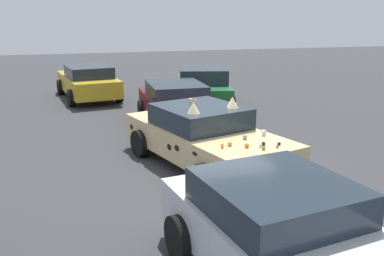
# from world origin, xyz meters

# --- Properties ---
(ground_plane) EXTENTS (60.00, 60.00, 0.00)m
(ground_plane) POSITION_xyz_m (0.00, 0.00, 0.00)
(ground_plane) COLOR #38383A
(art_car_decorated) EXTENTS (4.75, 3.01, 1.58)m
(art_car_decorated) POSITION_xyz_m (0.04, 0.01, 0.68)
(art_car_decorated) COLOR #D8BC7F
(art_car_decorated) RESTS_ON ground
(parked_sedan_near_left) EXTENTS (4.42, 2.08, 1.32)m
(parked_sedan_near_left) POSITION_xyz_m (3.46, -0.23, 0.67)
(parked_sedan_near_left) COLOR #5B1419
(parked_sedan_near_left) RESTS_ON ground
(parked_sedan_row_back_center) EXTENTS (4.46, 2.50, 1.35)m
(parked_sedan_row_back_center) POSITION_xyz_m (8.75, 2.10, 0.69)
(parked_sedan_row_back_center) COLOR gold
(parked_sedan_row_back_center) RESTS_ON ground
(parked_sedan_row_back_far) EXTENTS (4.44, 2.76, 1.44)m
(parked_sedan_row_back_far) POSITION_xyz_m (6.07, -1.87, 0.72)
(parked_sedan_row_back_far) COLOR #1E602D
(parked_sedan_row_back_far) RESTS_ON ground
(parked_sedan_behind_left) EXTENTS (4.26, 2.52, 1.35)m
(parked_sedan_behind_left) POSITION_xyz_m (-4.53, 0.40, 0.69)
(parked_sedan_behind_left) COLOR silver
(parked_sedan_behind_left) RESTS_ON ground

